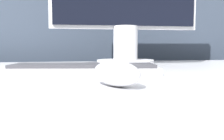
{
  "coord_description": "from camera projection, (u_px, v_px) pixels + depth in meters",
  "views": [
    {
      "loc": [
        -0.03,
        -0.63,
        0.83
      ],
      "look_at": [
        0.06,
        -0.15,
        0.79
      ],
      "focal_mm": 42.0,
      "sensor_mm": 36.0,
      "label": 1
    }
  ],
  "objects": [
    {
      "name": "computer_mouse_near",
      "position": [
        116.0,
        73.0,
        0.45
      ],
      "size": [
        0.1,
        0.13,
        0.04
      ],
      "rotation": [
        0.0,
        0.0,
        0.36
      ],
      "color": "silver",
      "rests_on": "desk"
    },
    {
      "name": "keyboard",
      "position": [
        84.0,
        69.0,
        0.66
      ],
      "size": [
        0.39,
        0.18,
        0.02
      ],
      "rotation": [
        0.0,
        0.0,
        -0.16
      ],
      "color": "silver",
      "rests_on": "desk"
    },
    {
      "name": "partition_panel",
      "position": [
        70.0,
        82.0,
        1.3
      ],
      "size": [
        5.0,
        0.03,
        1.32
      ],
      "color": "#333D4C",
      "rests_on": "ground_plane"
    }
  ]
}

